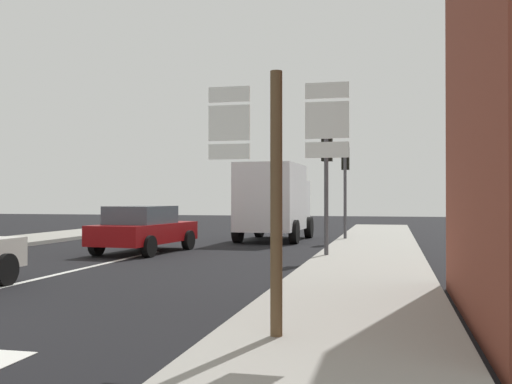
% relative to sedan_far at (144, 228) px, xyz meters
% --- Properties ---
extents(ground_plane, '(80.00, 80.00, 0.00)m').
position_rel_sedan_far_xyz_m(ground_plane, '(0.28, -1.65, -0.76)').
color(ground_plane, black).
extents(sidewalk_right, '(2.95, 44.00, 0.14)m').
position_rel_sedan_far_xyz_m(sidewalk_right, '(7.01, -3.65, -0.69)').
color(sidewalk_right, gray).
rests_on(sidewalk_right, ground).
extents(lane_centre_stripe, '(0.16, 12.00, 0.01)m').
position_rel_sedan_far_xyz_m(lane_centre_stripe, '(0.28, -5.65, -0.75)').
color(lane_centre_stripe, silver).
rests_on(lane_centre_stripe, ground).
extents(sedan_far, '(2.28, 4.35, 1.47)m').
position_rel_sedan_far_xyz_m(sedan_far, '(0.00, 0.00, 0.00)').
color(sedan_far, maroon).
rests_on(sedan_far, ground).
extents(delivery_truck, '(2.58, 5.05, 3.05)m').
position_rel_sedan_far_xyz_m(delivery_truck, '(2.99, 6.06, 0.89)').
color(delivery_truck, silver).
rests_on(delivery_truck, ground).
extents(route_sign_post, '(1.66, 0.14, 3.20)m').
position_rel_sedan_far_xyz_m(route_sign_post, '(6.32, -10.73, 1.15)').
color(route_sign_post, brown).
rests_on(route_sign_post, ground).
extents(traffic_light_near_right, '(0.30, 0.49, 3.66)m').
position_rel_sedan_far_xyz_m(traffic_light_near_right, '(5.83, -0.72, 1.95)').
color(traffic_light_near_right, '#47474C').
rests_on(traffic_light_near_right, ground).
extents(traffic_light_far_right, '(0.30, 0.49, 3.73)m').
position_rel_sedan_far_xyz_m(traffic_light_far_right, '(5.83, 6.09, 2.00)').
color(traffic_light_far_right, '#47474C').
rests_on(traffic_light_far_right, ground).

